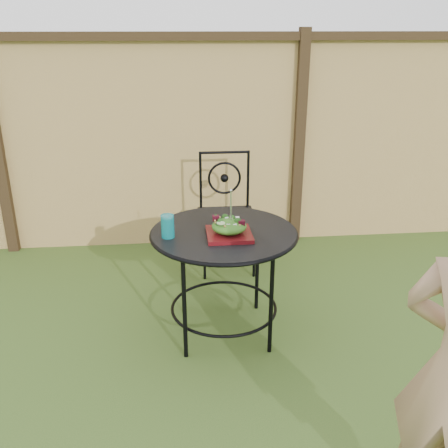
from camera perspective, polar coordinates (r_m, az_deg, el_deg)
ground at (r=2.90m, az=-8.67°, el=-19.74°), size 60.00×60.00×0.00m
fence at (r=4.48m, az=-8.15°, el=9.13°), size 8.00×0.12×1.90m
patio_table at (r=3.15m, az=-0.01°, el=-3.12°), size 0.92×0.92×0.72m
patio_chair at (r=4.11m, az=0.26°, el=1.77°), size 0.46×0.46×0.95m
salad_plate at (r=3.01m, az=0.59°, el=-1.18°), size 0.27×0.27×0.02m
salad at (r=2.99m, az=0.59°, el=-0.26°), size 0.21×0.21×0.08m
fork at (r=2.95m, az=0.79°, el=2.09°), size 0.01×0.01×0.18m
drinking_glass at (r=2.99m, az=-6.45°, el=-0.25°), size 0.08×0.08×0.14m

